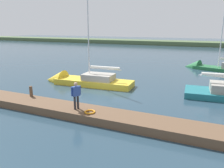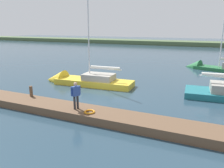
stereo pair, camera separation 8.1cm
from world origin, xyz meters
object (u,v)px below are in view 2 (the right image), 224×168
Objects in this scene: sailboat_far_left at (212,69)px; sailboat_inner_slip at (81,82)px; life_ring_buoy at (89,112)px; mooring_post_near at (31,91)px; person_on_dock at (76,94)px.

sailboat_far_left is 0.98× the size of sailboat_inner_slip.
life_ring_buoy is at bearing 121.68° from sailboat_inner_slip.
mooring_post_near is 0.08× the size of sailboat_far_left.
mooring_post_near is 1.16× the size of life_ring_buoy.
sailboat_far_left reaches higher than life_ring_buoy.
mooring_post_near is 6.35m from sailboat_inner_slip.
mooring_post_near is at bearing -10.92° from life_ring_buoy.
person_on_dock is at bearing 169.27° from mooring_post_near.
life_ring_buoy is at bearing 169.08° from mooring_post_near.
sailboat_far_left reaches higher than person_on_dock.
life_ring_buoy is 0.07× the size of sailboat_far_left.
sailboat_inner_slip is (5.28, -7.37, -0.32)m from life_ring_buoy.
mooring_post_near is at bearing 76.77° from sailboat_far_left.
mooring_post_near is 4.55m from person_on_dock.
mooring_post_near is 5.61m from life_ring_buoy.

